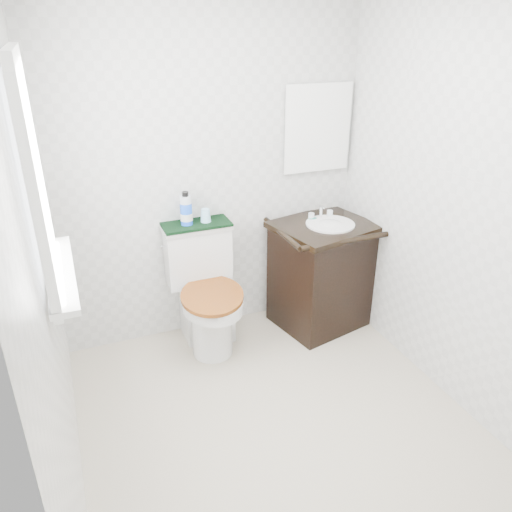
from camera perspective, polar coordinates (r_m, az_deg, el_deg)
floor at (r=3.10m, az=2.63°, el=-18.61°), size 2.40×2.40×0.00m
wall_back at (r=3.49m, az=-5.25°, el=9.43°), size 2.40×0.00×2.40m
wall_front at (r=1.58m, az=22.44°, el=-13.86°), size 2.40×0.00×2.40m
wall_left at (r=2.23m, az=-23.38°, el=-2.01°), size 0.00×2.40×2.40m
wall_right at (r=3.03m, az=22.46°, el=5.15°), size 0.00×2.40×2.40m
window at (r=2.35m, az=-24.18°, el=8.37°), size 0.02×0.70×0.90m
mirror at (r=3.71m, az=7.02°, el=14.28°), size 0.50×0.02×0.60m
toilet at (r=3.56m, az=-5.86°, el=-4.62°), size 0.51×0.68×0.87m
vanity at (r=3.80m, az=7.52°, el=-1.81°), size 0.78×0.71×0.92m
trash_bin at (r=3.68m, az=-4.13°, el=-7.65°), size 0.23×0.20×0.29m
towel at (r=3.45m, az=-6.83°, el=3.62°), size 0.47×0.22×0.02m
mouthwash_bottle at (r=3.40m, az=-8.00°, el=5.27°), size 0.08×0.08×0.23m
cup at (r=3.45m, az=-5.78°, el=4.65°), size 0.07×0.07×0.09m
soap_bar at (r=3.70m, az=6.50°, el=4.28°), size 0.08×0.05×0.02m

